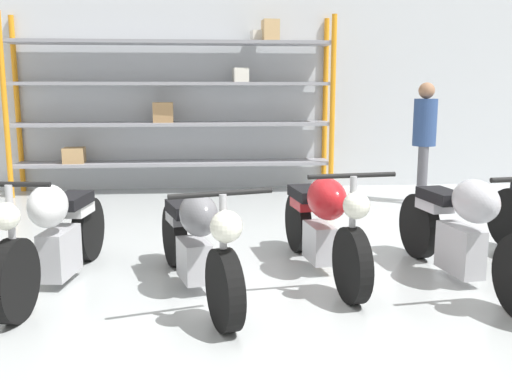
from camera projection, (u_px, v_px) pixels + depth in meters
name	position (u px, v px, depth m)	size (l,w,h in m)	color
ground_plane	(260.00, 282.00, 4.79)	(30.00, 30.00, 0.00)	#B2B7B7
back_wall	(233.00, 76.00, 9.09)	(30.00, 0.08, 3.60)	silver
shelving_rack	(174.00, 103.00, 8.73)	(4.91, 0.63, 2.69)	orange
motorcycle_white	(56.00, 235.00, 4.63)	(0.58, 2.06, 0.98)	black
motorcycle_grey	(196.00, 241.00, 4.44)	(0.88, 2.04, 0.95)	black
motorcycle_red	(322.00, 221.00, 4.93)	(0.68, 2.01, 0.99)	black
motorcycle_silver	(468.00, 229.00, 4.64)	(0.58, 2.16, 1.01)	black
person_browsing	(424.00, 133.00, 7.90)	(0.40, 0.40, 1.69)	#595960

